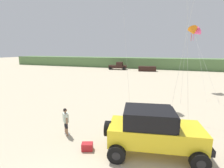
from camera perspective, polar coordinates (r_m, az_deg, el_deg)
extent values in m
cube|color=#567A47|center=(48.70, 11.95, 7.23)|extent=(90.00, 6.59, 2.90)
cube|color=yellow|center=(8.55, 14.76, -16.47)|extent=(4.66, 2.61, 0.90)
cube|color=yellow|center=(8.73, 26.06, -14.01)|extent=(1.39, 1.86, 0.12)
cube|color=black|center=(8.16, 12.59, -11.18)|extent=(2.58, 2.15, 0.80)
cube|color=black|center=(8.35, 20.99, -11.45)|extent=(0.40, 1.66, 0.72)
cube|color=black|center=(9.21, 29.61, -17.43)|extent=(0.52, 1.81, 0.28)
cylinder|color=black|center=(8.56, -1.41, -15.27)|extent=(0.43, 0.81, 0.77)
cylinder|color=black|center=(10.05, 24.37, -16.48)|extent=(0.88, 0.45, 0.84)
cylinder|color=black|center=(10.05, 24.37, -16.48)|extent=(0.43, 0.38, 0.38)
cylinder|color=black|center=(8.37, 28.34, -22.93)|extent=(0.88, 0.45, 0.84)
cylinder|color=black|center=(8.37, 28.34, -22.93)|extent=(0.43, 0.38, 0.38)
cylinder|color=black|center=(9.72, 3.19, -16.40)|extent=(0.88, 0.45, 0.84)
cylinder|color=black|center=(9.72, 3.19, -16.40)|extent=(0.43, 0.38, 0.38)
cylinder|color=black|center=(7.97, 1.58, -23.32)|extent=(0.88, 0.45, 0.84)
cylinder|color=black|center=(7.97, 1.58, -23.32)|extent=(0.43, 0.38, 0.38)
cylinder|color=#8C664C|center=(10.67, -15.81, -15.20)|extent=(0.14, 0.14, 0.49)
cylinder|color=black|center=(10.50, -15.93, -13.28)|extent=(0.15, 0.15, 0.36)
cube|color=silver|center=(10.76, -15.53, -16.10)|extent=(0.25, 0.27, 0.10)
cylinder|color=#8C664C|center=(10.48, -15.48, -15.70)|extent=(0.14, 0.14, 0.49)
cylinder|color=black|center=(10.30, -15.60, -13.75)|extent=(0.15, 0.15, 0.36)
cube|color=silver|center=(10.58, -15.20, -16.61)|extent=(0.25, 0.27, 0.10)
cube|color=silver|center=(10.22, -15.91, -11.22)|extent=(0.47, 0.46, 0.54)
cylinder|color=#8C664C|center=(10.46, -16.28, -10.78)|extent=(0.09, 0.09, 0.56)
cylinder|color=silver|center=(10.39, -16.34, -9.80)|extent=(0.11, 0.11, 0.16)
cylinder|color=#8C664C|center=(10.00, -15.52, -11.79)|extent=(0.09, 0.09, 0.56)
cylinder|color=silver|center=(9.92, -15.58, -10.78)|extent=(0.11, 0.11, 0.16)
cylinder|color=#8C664C|center=(10.11, -16.01, -9.60)|extent=(0.10, 0.10, 0.08)
sphere|color=#8C664C|center=(10.06, -16.05, -8.83)|extent=(0.21, 0.21, 0.21)
sphere|color=black|center=(10.05, -16.14, -8.73)|extent=(0.21, 0.21, 0.21)
cube|color=#B21E23|center=(8.97, -8.64, -20.81)|extent=(0.65, 0.53, 0.38)
cube|color=black|center=(43.73, 1.96, 6.09)|extent=(4.80, 2.44, 0.76)
cube|color=black|center=(43.57, 2.69, 7.12)|extent=(1.81, 1.98, 0.84)
cylinder|color=black|center=(44.51, 4.56, 5.67)|extent=(0.79, 0.35, 0.76)
cylinder|color=black|center=(42.45, 4.17, 5.38)|extent=(0.79, 0.35, 0.76)
cylinder|color=black|center=(45.16, -0.12, 5.79)|extent=(0.79, 0.35, 0.76)
cylinder|color=black|center=(43.12, -0.72, 5.51)|extent=(0.79, 0.35, 0.76)
cube|color=black|center=(41.04, 12.15, 5.25)|extent=(4.42, 2.37, 1.20)
cone|color=#E04C93|center=(23.85, 27.13, 15.87)|extent=(1.40, 1.44, 1.59)
cylinder|color=#E04C93|center=(23.78, 26.61, 14.36)|extent=(0.05, 0.06, 0.79)
cylinder|color=silver|center=(20.91, 28.49, 6.59)|extent=(0.90, 5.95, 7.21)
cylinder|color=silver|center=(17.44, 24.66, 17.37)|extent=(0.14, 2.51, 13.97)
cone|color=orange|center=(23.23, 26.50, 16.13)|extent=(1.67, 1.83, 1.60)
cylinder|color=red|center=(23.16, 25.96, 14.43)|extent=(0.05, 0.16, 0.86)
cylinder|color=silver|center=(20.41, 29.59, 6.42)|extent=(2.18, 5.89, 7.23)
cylinder|color=silver|center=(12.98, 24.72, 15.89)|extent=(1.55, 1.52, 12.26)
cylinder|color=silver|center=(12.54, 24.74, 24.50)|extent=(1.30, 2.33, 15.87)
cylinder|color=silver|center=(16.48, 4.19, 22.16)|extent=(2.48, 4.18, 15.90)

